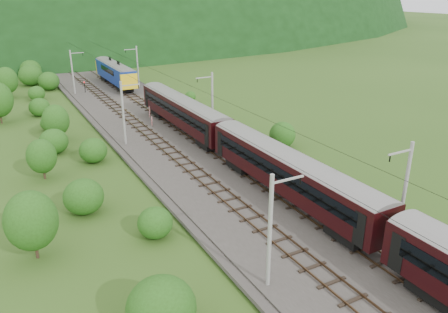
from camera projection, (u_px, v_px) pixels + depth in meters
ground at (338, 262)px, 32.02m from camera, size 600.00×600.00×0.00m
railbed at (262, 205)px, 40.14m from camera, size 14.00×220.00×0.30m
track_left at (240, 208)px, 38.99m from camera, size 2.40×220.00×0.27m
track_right at (284, 197)px, 41.14m from camera, size 2.40×220.00×0.27m
catenary_left at (124, 112)px, 53.82m from camera, size 2.54×192.28×8.00m
catenary_right at (212, 100)px, 59.30m from camera, size 2.54×192.28×8.00m
overhead_wires at (265, 133)px, 37.63m from camera, size 4.83×198.00×0.03m
mountain_main at (16, 23)px, 244.63m from camera, size 504.00×360.00×244.00m
train at (288, 166)px, 39.64m from camera, size 3.13×126.39×5.44m
hazard_post_near at (152, 121)px, 62.33m from camera, size 0.14×0.14×1.33m
hazard_post_far at (150, 112)px, 66.52m from camera, size 0.18×0.18×1.67m
signal at (85, 86)px, 82.03m from camera, size 0.23×0.23×2.05m
vegetation_left at (74, 168)px, 42.70m from camera, size 13.89×151.09×6.21m
vegetation_right at (407, 193)px, 39.65m from camera, size 5.98×91.04×2.96m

